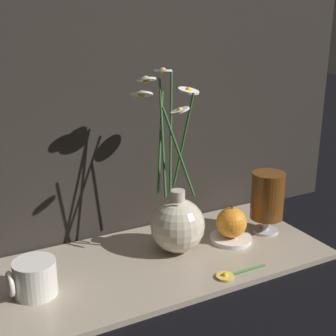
{
  "coord_description": "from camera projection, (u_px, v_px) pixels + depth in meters",
  "views": [
    {
      "loc": [
        -0.41,
        -0.8,
        0.51
      ],
      "look_at": [
        0.01,
        0.0,
        0.21
      ],
      "focal_mm": 50.0,
      "sensor_mm": 36.0,
      "label": 1
    }
  ],
  "objects": [
    {
      "name": "loose_daisy",
      "position": [
        231.0,
        275.0,
        0.94
      ],
      "size": [
        0.12,
        0.04,
        0.01
      ],
      "color": "#3D7A33",
      "rests_on": "shelf"
    },
    {
      "name": "orange_fruit",
      "position": [
        231.0,
        222.0,
        1.07
      ],
      "size": [
        0.07,
        0.07,
        0.08
      ],
      "color": "orange",
      "rests_on": "saucer_plate"
    },
    {
      "name": "saucer_plate",
      "position": [
        231.0,
        238.0,
        1.09
      ],
      "size": [
        0.1,
        0.1,
        0.01
      ],
      "color": "white",
      "rests_on": "shelf"
    },
    {
      "name": "tea_glass",
      "position": [
        268.0,
        197.0,
        1.1
      ],
      "size": [
        0.08,
        0.08,
        0.15
      ],
      "color": "silver",
      "rests_on": "shelf"
    },
    {
      "name": "ground_plane",
      "position": [
        162.0,
        263.0,
        1.01
      ],
      "size": [
        6.0,
        6.0,
        0.0
      ],
      "primitive_type": "plane",
      "color": "black"
    },
    {
      "name": "yellow_mug",
      "position": [
        34.0,
        278.0,
        0.87
      ],
      "size": [
        0.09,
        0.08,
        0.07
      ],
      "color": "silver",
      "rests_on": "shelf"
    },
    {
      "name": "vase_with_flowers",
      "position": [
        177.0,
        220.0,
        1.02
      ],
      "size": [
        0.16,
        0.16,
        0.4
      ],
      "color": "beige",
      "rests_on": "shelf"
    },
    {
      "name": "shelf",
      "position": [
        162.0,
        260.0,
        1.01
      ],
      "size": [
        0.72,
        0.33,
        0.01
      ],
      "color": "tan",
      "rests_on": "ground_plane"
    }
  ]
}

